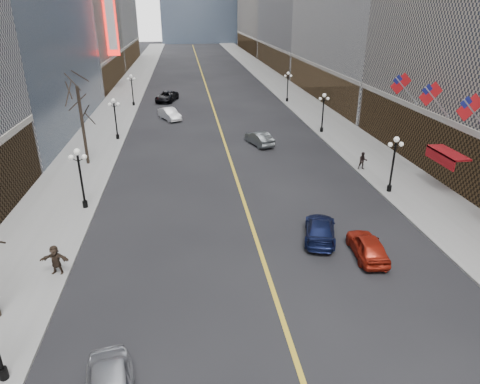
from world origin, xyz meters
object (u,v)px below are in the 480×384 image
object	(u,v)px
car_nb_mid	(170,114)
car_sb_far	(259,138)
streetlamp_east_2	(323,109)
streetlamp_west_2	(115,115)
streetlamp_east_1	(394,159)
streetlamp_west_1	(80,172)
streetlamp_east_3	(288,83)
streetlamp_west_3	(132,87)
car_sb_near	(320,229)
car_sb_mid	(368,246)
car_nb_far	(167,97)

from	to	relation	value
car_nb_mid	car_sb_far	xyz separation A→B (m)	(9.85, -12.68, -0.03)
streetlamp_east_2	streetlamp_west_2	bearing A→B (deg)	180.00
streetlamp_east_1	streetlamp_west_1	distance (m)	23.60
streetlamp_east_3	streetlamp_west_3	size ratio (longest dim) A/B	1.00
car_sb_far	car_sb_near	bearing A→B (deg)	74.01
streetlamp_east_2	car_sb_mid	bearing A→B (deg)	-101.71
streetlamp_west_2	car_sb_near	distance (m)	29.24
streetlamp_west_1	streetlamp_west_2	xyz separation A→B (m)	(0.00, 18.00, 0.00)
streetlamp_west_2	car_sb_far	distance (m)	16.06
streetlamp_west_2	car_nb_mid	bearing A→B (deg)	57.75
streetlamp_west_2	streetlamp_west_3	bearing A→B (deg)	90.00
streetlamp_east_2	streetlamp_west_2	size ratio (longest dim) A/B	1.00
streetlamp_west_2	streetlamp_west_3	world-z (taller)	same
streetlamp_west_3	car_sb_near	bearing A→B (deg)	-69.51
streetlamp_east_2	streetlamp_east_3	size ratio (longest dim) A/B	1.00
streetlamp_west_1	car_sb_far	size ratio (longest dim) A/B	1.02
streetlamp_east_3	car_nb_far	xyz separation A→B (m)	(-18.74, 2.96, -2.12)
streetlamp_west_2	car_sb_mid	distance (m)	32.46
streetlamp_east_3	car_sb_near	xyz separation A→B (m)	(-7.74, -42.47, -2.22)
streetlamp_west_2	car_sb_far	xyz separation A→B (m)	(15.45, -3.81, -2.17)
car_sb_mid	car_sb_near	bearing A→B (deg)	-44.08
streetlamp_east_1	car_nb_far	bearing A→B (deg)	115.68
streetlamp_west_2	streetlamp_east_1	bearing A→B (deg)	-37.33
streetlamp_west_2	car_nb_far	bearing A→B (deg)	76.93
streetlamp_east_2	streetlamp_west_1	xyz separation A→B (m)	(-23.60, -18.00, 0.00)
car_sb_near	car_sb_far	xyz separation A→B (m)	(-0.42, 20.66, 0.05)
streetlamp_east_3	car_sb_far	distance (m)	23.38
streetlamp_east_3	streetlamp_west_1	size ratio (longest dim) A/B	1.00
streetlamp_east_3	streetlamp_west_3	bearing A→B (deg)	180.00
car_nb_mid	car_nb_far	distance (m)	12.11
car_nb_mid	streetlamp_east_3	bearing A→B (deg)	2.69
streetlamp_east_3	streetlamp_east_1	bearing A→B (deg)	-90.00
car_nb_far	streetlamp_east_3	bearing A→B (deg)	6.52
streetlamp_east_1	car_nb_mid	size ratio (longest dim) A/B	0.99
car_sb_near	car_sb_far	world-z (taller)	car_sb_far
streetlamp_east_1	streetlamp_west_1	world-z (taller)	same
streetlamp_east_2	car_nb_mid	bearing A→B (deg)	153.77
car_nb_mid	car_nb_far	size ratio (longest dim) A/B	0.82
car_sb_mid	streetlamp_west_2	bearing A→B (deg)	-51.78
car_nb_mid	car_nb_far	xyz separation A→B (m)	(-0.73, 12.09, 0.02)
streetlamp_east_3	car_sb_far	size ratio (longest dim) A/B	1.02
streetlamp_east_1	car_sb_near	world-z (taller)	streetlamp_east_1
streetlamp_west_3	car_sb_near	world-z (taller)	streetlamp_west_3
streetlamp_east_1	car_sb_near	xyz separation A→B (m)	(-7.74, -6.47, -2.22)
car_sb_near	car_nb_far	bearing A→B (deg)	-59.70
streetlamp_east_1	streetlamp_east_2	bearing A→B (deg)	90.00
car_sb_far	streetlamp_east_3	bearing A→B (deg)	-127.65
streetlamp_east_1	streetlamp_west_3	size ratio (longest dim) A/B	1.00
car_nb_far	car_sb_mid	bearing A→B (deg)	-59.14
streetlamp_west_2	car_sb_far	bearing A→B (deg)	-13.85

